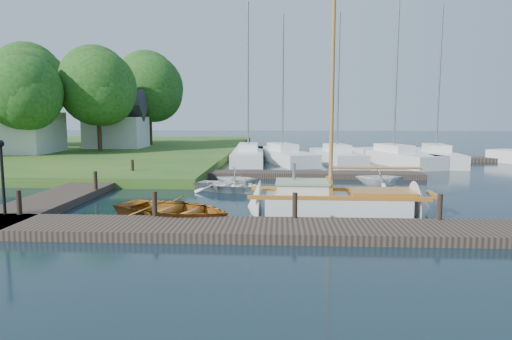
{
  "coord_description": "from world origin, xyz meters",
  "views": [
    {
      "loc": [
        1.02,
        -19.22,
        3.57
      ],
      "look_at": [
        0.0,
        0.0,
        1.2
      ],
      "focal_mm": 32.0,
      "sensor_mm": 36.0,
      "label": 1
    }
  ],
  "objects_px": {
    "mooring_post_2": "(295,205)",
    "house_c": "(116,125)",
    "dinghy": "(173,207)",
    "tender_a": "(229,184)",
    "marina_boat_0": "(248,155)",
    "mooring_post_0": "(19,202)",
    "tree_2": "(24,91)",
    "mooring_post_3": "(440,207)",
    "tender_b": "(237,176)",
    "tree_7": "(149,87)",
    "mooring_post_5": "(132,167)",
    "marina_boat_3": "(394,156)",
    "house_a": "(15,122)",
    "marina_boat_4": "(436,156)",
    "tree_3": "(98,87)",
    "tree_4": "(29,83)",
    "mooring_post_4": "(96,180)",
    "mooring_post_1": "(155,204)",
    "marina_boat_1": "(282,155)",
    "lamp_post": "(2,167)",
    "marina_boat_2": "(337,156)",
    "sailboat": "(340,204)",
    "tender_d": "(380,175)"
  },
  "relations": [
    {
      "from": "marina_boat_3",
      "to": "tree_2",
      "type": "bearing_deg",
      "value": 69.37
    },
    {
      "from": "tree_2",
      "to": "tree_7",
      "type": "height_order",
      "value": "tree_7"
    },
    {
      "from": "mooring_post_2",
      "to": "mooring_post_3",
      "type": "height_order",
      "value": "same"
    },
    {
      "from": "marina_boat_0",
      "to": "marina_boat_3",
      "type": "xyz_separation_m",
      "value": [
        10.51,
        -0.57,
        0.01
      ]
    },
    {
      "from": "mooring_post_2",
      "to": "house_c",
      "type": "distance_m",
      "value": 31.19
    },
    {
      "from": "marina_boat_0",
      "to": "tree_3",
      "type": "relative_size",
      "value": 1.32
    },
    {
      "from": "mooring_post_0",
      "to": "tree_2",
      "type": "bearing_deg",
      "value": 118.86
    },
    {
      "from": "tree_4",
      "to": "tree_7",
      "type": "distance_m",
      "value": 10.77
    },
    {
      "from": "house_a",
      "to": "tree_2",
      "type": "distance_m",
      "value": 3.61
    },
    {
      "from": "marina_boat_0",
      "to": "house_c",
      "type": "height_order",
      "value": "marina_boat_0"
    },
    {
      "from": "mooring_post_1",
      "to": "house_c",
      "type": "height_order",
      "value": "house_c"
    },
    {
      "from": "tender_b",
      "to": "marina_boat_1",
      "type": "bearing_deg",
      "value": 5.69
    },
    {
      "from": "sailboat",
      "to": "tender_a",
      "type": "distance_m",
      "value": 6.47
    },
    {
      "from": "marina_boat_4",
      "to": "tender_b",
      "type": "bearing_deg",
      "value": 135.5
    },
    {
      "from": "mooring_post_2",
      "to": "mooring_post_4",
      "type": "height_order",
      "value": "same"
    },
    {
      "from": "marina_boat_0",
      "to": "house_c",
      "type": "xyz_separation_m",
      "value": [
        -12.66,
        7.57,
        2.01
      ]
    },
    {
      "from": "tender_a",
      "to": "marina_boat_0",
      "type": "relative_size",
      "value": 0.29
    },
    {
      "from": "tender_a",
      "to": "mooring_post_3",
      "type": "bearing_deg",
      "value": -108.57
    },
    {
      "from": "mooring_post_3",
      "to": "marina_boat_0",
      "type": "bearing_deg",
      "value": 110.7
    },
    {
      "from": "mooring_post_5",
      "to": "marina_boat_1",
      "type": "height_order",
      "value": "marina_boat_1"
    },
    {
      "from": "house_a",
      "to": "tree_3",
      "type": "distance_m",
      "value": 6.95
    },
    {
      "from": "mooring_post_4",
      "to": "tree_4",
      "type": "xyz_separation_m",
      "value": [
        -15.0,
        22.05,
        5.67
      ]
    },
    {
      "from": "mooring_post_0",
      "to": "house_c",
      "type": "xyz_separation_m",
      "value": [
        -6.5,
        27.0,
        1.88
      ]
    },
    {
      "from": "marina_boat_3",
      "to": "marina_boat_2",
      "type": "bearing_deg",
      "value": 70.34
    },
    {
      "from": "mooring_post_3",
      "to": "marina_boat_1",
      "type": "bearing_deg",
      "value": 103.77
    },
    {
      "from": "mooring_post_5",
      "to": "mooring_post_1",
      "type": "bearing_deg",
      "value": -68.2
    },
    {
      "from": "mooring_post_3",
      "to": "marina_boat_2",
      "type": "relative_size",
      "value": 0.08
    },
    {
      "from": "tender_a",
      "to": "house_c",
      "type": "xyz_separation_m",
      "value": [
        -12.66,
        20.38,
        2.23
      ]
    },
    {
      "from": "marina_boat_2",
      "to": "tree_3",
      "type": "bearing_deg",
      "value": 67.46
    },
    {
      "from": "tree_3",
      "to": "marina_boat_3",
      "type": "bearing_deg",
      "value": -10.25
    },
    {
      "from": "tender_b",
      "to": "tree_7",
      "type": "relative_size",
      "value": 0.23
    },
    {
      "from": "mooring_post_3",
      "to": "tender_b",
      "type": "xyz_separation_m",
      "value": [
        -7.05,
        7.61,
        -0.12
      ]
    },
    {
      "from": "tree_7",
      "to": "mooring_post_5",
      "type": "bearing_deg",
      "value": -76.64
    },
    {
      "from": "mooring_post_2",
      "to": "tree_3",
      "type": "xyz_separation_m",
      "value": [
        -15.5,
        23.05,
        5.11
      ]
    },
    {
      "from": "mooring_post_0",
      "to": "tender_d",
      "type": "height_order",
      "value": "tender_d"
    },
    {
      "from": "sailboat",
      "to": "tender_a",
      "type": "relative_size",
      "value": 2.9
    },
    {
      "from": "mooring_post_1",
      "to": "tree_2",
      "type": "bearing_deg",
      "value": 128.21
    },
    {
      "from": "mooring_post_4",
      "to": "mooring_post_5",
      "type": "xyz_separation_m",
      "value": [
        0.0,
        5.0,
        0.0
      ]
    },
    {
      "from": "tree_7",
      "to": "tree_2",
      "type": "bearing_deg",
      "value": -116.57
    },
    {
      "from": "marina_boat_2",
      "to": "mooring_post_4",
      "type": "bearing_deg",
      "value": 128.7
    },
    {
      "from": "mooring_post_5",
      "to": "house_a",
      "type": "height_order",
      "value": "house_a"
    },
    {
      "from": "mooring_post_1",
      "to": "marina_boat_3",
      "type": "relative_size",
      "value": 0.06
    },
    {
      "from": "marina_boat_3",
      "to": "house_c",
      "type": "distance_m",
      "value": 24.64
    },
    {
      "from": "tree_2",
      "to": "tree_3",
      "type": "xyz_separation_m",
      "value": [
        4.0,
        4.0,
        0.56
      ]
    },
    {
      "from": "mooring_post_2",
      "to": "mooring_post_3",
      "type": "bearing_deg",
      "value": 0.0
    },
    {
      "from": "tender_b",
      "to": "marina_boat_4",
      "type": "distance_m",
      "value": 17.65
    },
    {
      "from": "marina_boat_1",
      "to": "marina_boat_3",
      "type": "bearing_deg",
      "value": -114.73
    },
    {
      "from": "dinghy",
      "to": "tender_a",
      "type": "relative_size",
      "value": 1.25
    },
    {
      "from": "lamp_post",
      "to": "tree_3",
      "type": "bearing_deg",
      "value": 104.59
    },
    {
      "from": "mooring_post_1",
      "to": "marina_boat_4",
      "type": "height_order",
      "value": "marina_boat_4"
    }
  ]
}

